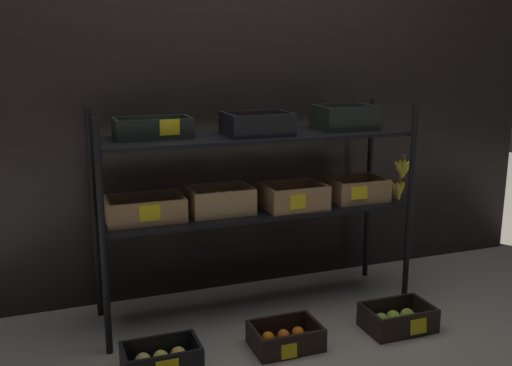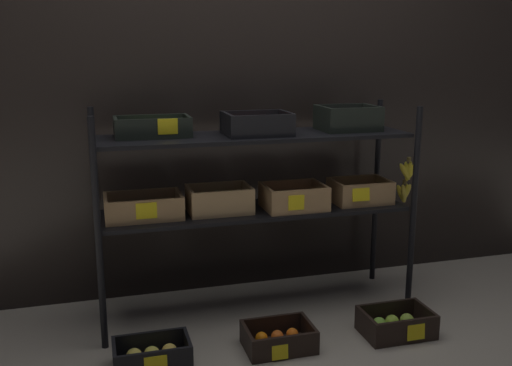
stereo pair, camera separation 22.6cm
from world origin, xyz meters
name	(u,v)px [view 1 (the left image)]	position (x,y,z in m)	size (l,w,h in m)	color
ground_plane	(256,308)	(0.00, 0.00, 0.00)	(10.00, 10.00, 0.00)	gray
storefront_wall	(231,107)	(0.00, 0.41, 1.07)	(4.02, 0.12, 2.13)	black
display_rack	(256,175)	(0.00, 0.00, 0.75)	(1.74, 0.46, 1.11)	black
crate_ground_apple_gold	(161,361)	(-0.61, -0.45, 0.05)	(0.34, 0.21, 0.12)	black
crate_ground_tangerine	(286,339)	(-0.01, -0.45, 0.04)	(0.33, 0.24, 0.11)	black
crate_ground_apple_green	(398,320)	(0.59, -0.47, 0.05)	(0.34, 0.24, 0.13)	black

